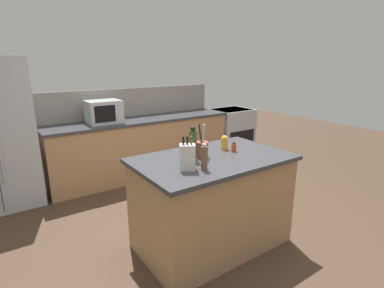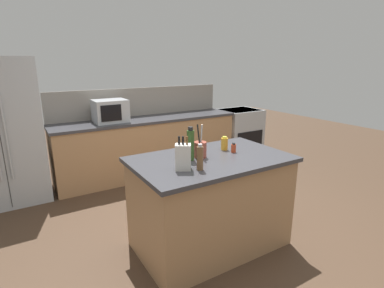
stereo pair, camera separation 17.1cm
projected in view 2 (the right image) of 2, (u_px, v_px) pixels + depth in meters
ground_plane at (210, 244)px, 3.10m from camera, size 14.00×14.00×0.00m
back_counter_run at (149, 146)px, 4.93m from camera, size 3.00×0.66×0.94m
wall_backsplash at (140, 102)px, 5.01m from camera, size 2.96×0.03×0.46m
kitchen_island at (210, 202)px, 2.97m from camera, size 1.50×0.93×0.94m
refrigerator at (1, 133)px, 3.84m from camera, size 0.96×0.75×1.88m
range_oven at (239, 132)px, 5.90m from camera, size 0.76×0.65×0.92m
microwave at (110, 111)px, 4.46m from camera, size 0.48×0.39×0.33m
knife_block at (183, 157)px, 2.50m from camera, size 0.16×0.15×0.29m
utensil_crock at (200, 149)px, 2.84m from camera, size 0.12×0.12×0.32m
pepper_grinder at (200, 158)px, 2.50m from camera, size 0.06×0.06×0.23m
honey_jar at (224, 144)px, 3.08m from camera, size 0.07×0.07×0.14m
spice_jar_paprika at (234, 148)px, 3.00m from camera, size 0.05×0.05×0.10m
olive_oil_bottle at (191, 145)px, 2.74m from camera, size 0.07×0.07×0.31m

